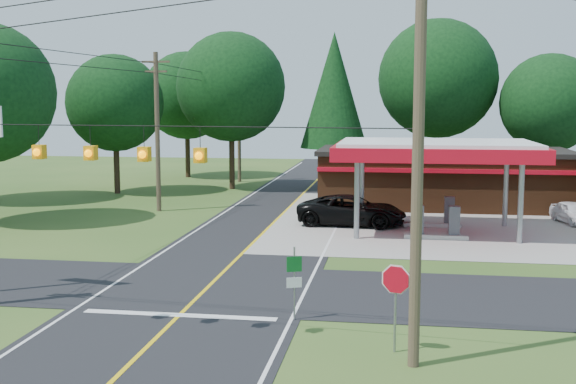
# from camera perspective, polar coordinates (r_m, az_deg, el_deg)

# --- Properties ---
(ground) EXTENTS (120.00, 120.00, 0.00)m
(ground) POSITION_cam_1_polar(r_m,az_deg,el_deg) (27.58, -6.36, -7.53)
(ground) COLOR #2C4F1B
(ground) RESTS_ON ground
(main_highway) EXTENTS (8.00, 120.00, 0.02)m
(main_highway) POSITION_cam_1_polar(r_m,az_deg,el_deg) (27.58, -6.36, -7.51)
(main_highway) COLOR black
(main_highway) RESTS_ON ground
(cross_road) EXTENTS (70.00, 7.00, 0.02)m
(cross_road) POSITION_cam_1_polar(r_m,az_deg,el_deg) (27.58, -6.36, -7.50)
(cross_road) COLOR black
(cross_road) RESTS_ON ground
(lane_center_yellow) EXTENTS (0.15, 110.00, 0.00)m
(lane_center_yellow) POSITION_cam_1_polar(r_m,az_deg,el_deg) (27.57, -6.36, -7.48)
(lane_center_yellow) COLOR yellow
(lane_center_yellow) RESTS_ON main_highway
(gas_canopy) EXTENTS (10.60, 7.40, 4.88)m
(gas_canopy) POSITION_cam_1_polar(r_m,az_deg,el_deg) (38.89, 11.62, 3.05)
(gas_canopy) COLOR gray
(gas_canopy) RESTS_ON ground
(convenience_store) EXTENTS (16.40, 7.55, 3.80)m
(convenience_store) POSITION_cam_1_polar(r_m,az_deg,el_deg) (49.09, 12.13, 1.13)
(convenience_store) COLOR #4E2B16
(convenience_store) RESTS_ON ground
(utility_pole_near_right) EXTENTS (1.80, 0.30, 11.50)m
(utility_pole_near_right) POSITION_cam_1_polar(r_m,az_deg,el_deg) (18.78, 10.25, 3.90)
(utility_pole_near_right) COLOR #473828
(utility_pole_near_right) RESTS_ON ground
(utility_pole_far_left) EXTENTS (1.80, 0.30, 10.00)m
(utility_pole_far_left) POSITION_cam_1_polar(r_m,az_deg,el_deg) (46.27, -10.29, 4.90)
(utility_pole_far_left) COLOR #473828
(utility_pole_far_left) RESTS_ON ground
(utility_pole_north) EXTENTS (0.30, 0.30, 9.50)m
(utility_pole_north) POSITION_cam_1_polar(r_m,az_deg,el_deg) (62.26, -3.88, 5.16)
(utility_pole_north) COLOR #473828
(utility_pole_north) RESTS_ON ground
(overhead_beacons) EXTENTS (17.04, 2.04, 1.03)m
(overhead_beacons) POSITION_cam_1_polar(r_m,az_deg,el_deg) (21.31, -13.40, 4.89)
(overhead_beacons) COLOR black
(overhead_beacons) RESTS_ON ground
(treeline_backdrop) EXTENTS (70.27, 51.59, 13.30)m
(treeline_backdrop) POSITION_cam_1_polar(r_m,az_deg,el_deg) (50.13, 1.60, 7.80)
(treeline_backdrop) COLOR #332316
(treeline_backdrop) RESTS_ON ground
(suv_car) EXTENTS (6.54, 6.54, 1.69)m
(suv_car) POSITION_cam_1_polar(r_m,az_deg,el_deg) (40.79, 5.06, -1.47)
(suv_car) COLOR black
(suv_car) RESTS_ON ground
(sedan_car) EXTENTS (4.42, 4.42, 1.25)m
(sedan_car) POSITION_cam_1_polar(r_m,az_deg,el_deg) (44.37, 21.61, -1.54)
(sedan_car) COLOR white
(sedan_car) RESTS_ON ground
(octagonal_stop_sign) EXTENTS (0.83, 0.34, 2.53)m
(octagonal_stop_sign) POSITION_cam_1_polar(r_m,az_deg,el_deg) (20.39, 8.50, -7.40)
(octagonal_stop_sign) COLOR gray
(octagonal_stop_sign) RESTS_ON ground
(route_sign_post) EXTENTS (0.47, 0.20, 2.41)m
(route_sign_post) POSITION_cam_1_polar(r_m,az_deg,el_deg) (23.13, 0.50, -6.70)
(route_sign_post) COLOR gray
(route_sign_post) RESTS_ON ground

